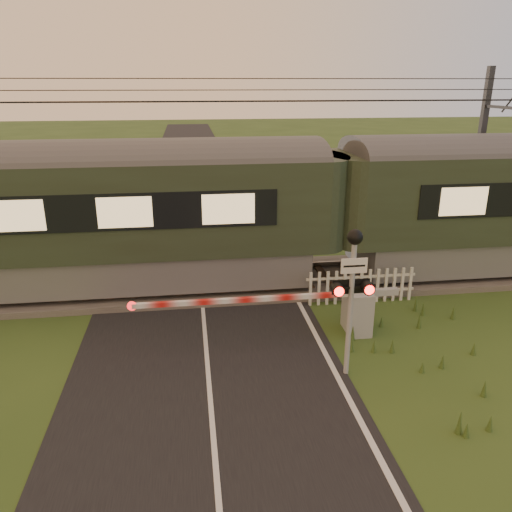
{
  "coord_description": "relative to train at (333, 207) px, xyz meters",
  "views": [
    {
      "loc": [
        -0.23,
        -8.0,
        6.01
      ],
      "look_at": [
        1.29,
        3.2,
        2.06
      ],
      "focal_mm": 35.0,
      "sensor_mm": 36.0,
      "label": 1
    }
  ],
  "objects": [
    {
      "name": "ground",
      "position": [
        -4.13,
        -6.5,
        -2.37
      ],
      "size": [
        160.0,
        160.0,
        0.0
      ],
      "primitive_type": "plane",
      "color": "#2F481B",
      "rests_on": "ground"
    },
    {
      "name": "road",
      "position": [
        -4.11,
        -6.73,
        -2.36
      ],
      "size": [
        6.0,
        140.0,
        0.03
      ],
      "color": "black",
      "rests_on": "ground"
    },
    {
      "name": "track_bed",
      "position": [
        -4.13,
        0.0,
        -2.31
      ],
      "size": [
        140.0,
        3.4,
        0.39
      ],
      "color": "#47423D",
      "rests_on": "ground"
    },
    {
      "name": "overhead_wires",
      "position": [
        -4.13,
        0.0,
        3.35
      ],
      "size": [
        120.0,
        0.62,
        0.62
      ],
      "color": "black",
      "rests_on": "ground"
    },
    {
      "name": "train",
      "position": [
        0.0,
        0.0,
        0.0
      ],
      "size": [
        44.81,
        3.09,
        4.18
      ],
      "color": "slate",
      "rests_on": "ground"
    },
    {
      "name": "boom_gate",
      "position": [
        -0.59,
        -3.55,
        -1.74
      ],
      "size": [
        6.65,
        0.87,
        1.16
      ],
      "color": "gray",
      "rests_on": "ground"
    },
    {
      "name": "crossing_signal",
      "position": [
        -1.15,
        -5.42,
        -0.12
      ],
      "size": [
        0.83,
        0.35,
        3.27
      ],
      "color": "gray",
      "rests_on": "ground"
    },
    {
      "name": "picket_fence",
      "position": [
        0.37,
        -1.89,
        -1.86
      ],
      "size": [
        3.2,
        0.08,
        1.01
      ],
      "color": "silver",
      "rests_on": "ground"
    },
    {
      "name": "catenary_mast",
      "position": [
        5.97,
        2.22,
        1.03
      ],
      "size": [
        0.21,
        2.45,
        6.53
      ],
      "color": "#2D2D30",
      "rests_on": "ground"
    }
  ]
}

